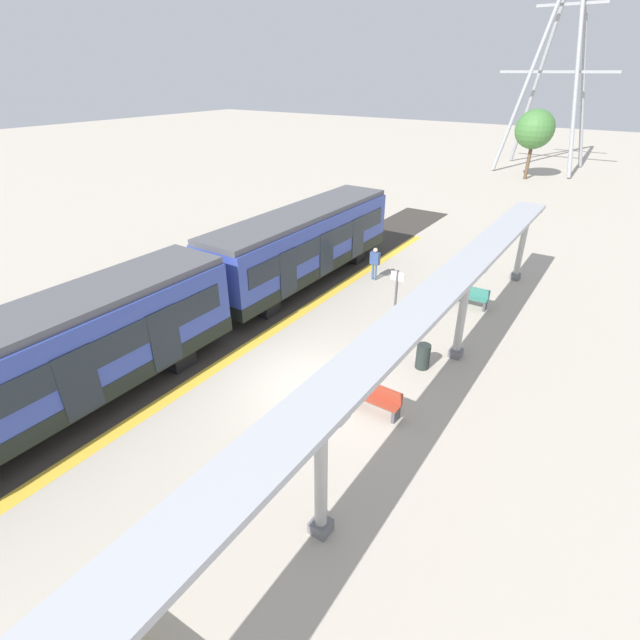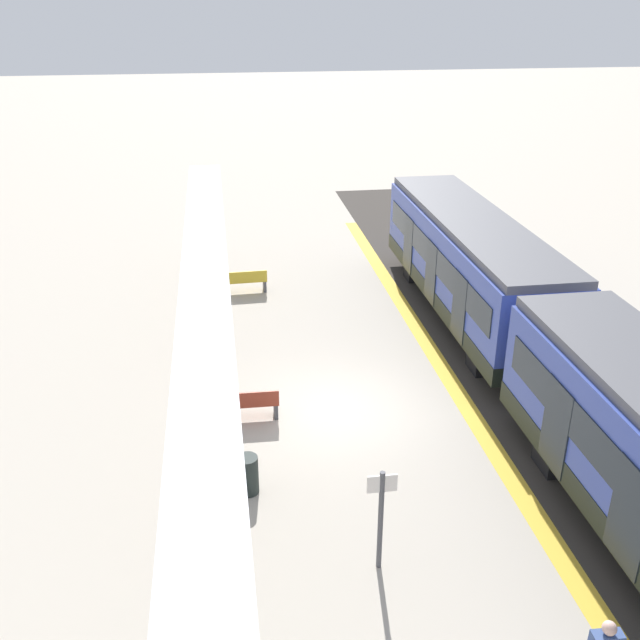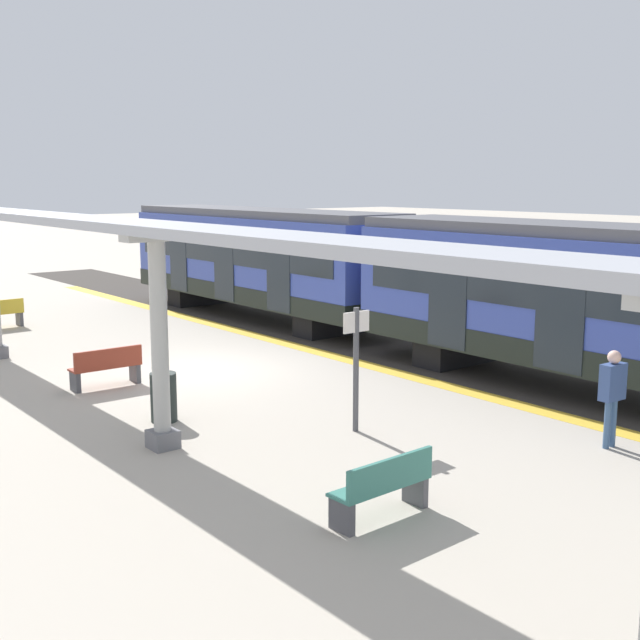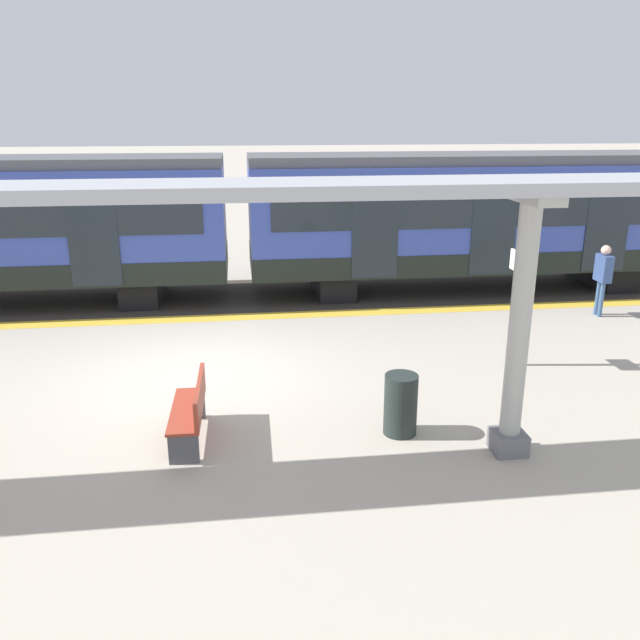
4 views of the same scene
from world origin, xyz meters
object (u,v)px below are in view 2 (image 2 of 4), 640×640
object	(u,v)px
bench_near_end	(246,281)
trash_bin	(248,475)
canopy_pillar_second	(209,292)
canopy_pillar_third	(211,463)
bench_far_end	(250,404)
train_near_carriage	(470,266)
platform_info_sign	(381,511)
canopy_pillar_nearest	(208,214)

from	to	relation	value
bench_near_end	trash_bin	size ratio (longest dim) A/B	1.68
canopy_pillar_second	bench_near_end	bearing A→B (deg)	-107.27
canopy_pillar_third	trash_bin	xyz separation A→B (m)	(-0.72, -1.34, -1.34)
canopy_pillar_second	bench_near_end	distance (m)	4.58
bench_near_end	bench_far_end	xyz separation A→B (m)	(0.37, 8.62, 0.00)
train_near_carriage	platform_info_sign	world-z (taller)	train_near_carriage
canopy_pillar_third	trash_bin	size ratio (longest dim) A/B	3.91
train_near_carriage	bench_near_end	bearing A→B (deg)	-24.27
canopy_pillar_second	train_near_carriage	bearing A→B (deg)	-173.80
canopy_pillar_nearest	canopy_pillar_second	distance (m)	8.51
canopy_pillar_third	trash_bin	world-z (taller)	canopy_pillar_third
canopy_pillar_second	canopy_pillar_third	world-z (taller)	same
canopy_pillar_nearest	bench_near_end	bearing A→B (deg)	106.73
canopy_pillar_third	bench_near_end	xyz separation A→B (m)	(-1.30, -12.91, -1.35)
train_near_carriage	trash_bin	world-z (taller)	train_near_carriage
canopy_pillar_second	platform_info_sign	size ratio (longest dim) A/B	1.60
canopy_pillar_nearest	bench_near_end	size ratio (longest dim) A/B	2.33
canopy_pillar_third	bench_far_end	size ratio (longest dim) A/B	2.34
canopy_pillar_nearest	trash_bin	world-z (taller)	canopy_pillar_nearest
canopy_pillar_nearest	trash_bin	distance (m)	15.97
canopy_pillar_second	bench_far_end	xyz separation A→B (m)	(-0.93, 4.44, -1.35)
canopy_pillar_third	platform_info_sign	size ratio (longest dim) A/B	1.60
platform_info_sign	canopy_pillar_second	bearing A→B (deg)	-72.95
bench_far_end	platform_info_sign	world-z (taller)	platform_info_sign
bench_far_end	train_near_carriage	bearing A→B (deg)	-144.76
canopy_pillar_second	platform_info_sign	bearing A→B (deg)	107.05
bench_near_end	canopy_pillar_second	bearing A→B (deg)	72.73
canopy_pillar_second	bench_far_end	distance (m)	4.73
train_near_carriage	platform_info_sign	distance (m)	12.24
canopy_pillar_nearest	platform_info_sign	xyz separation A→B (m)	(-3.08, 18.53, -0.46)
trash_bin	platform_info_sign	size ratio (longest dim) A/B	0.41
train_near_carriage	canopy_pillar_second	distance (m)	8.57
platform_info_sign	canopy_pillar_nearest	bearing A→B (deg)	-80.58
canopy_pillar_second	canopy_pillar_third	distance (m)	8.73
canopy_pillar_second	canopy_pillar_nearest	bearing A→B (deg)	-90.00
bench_far_end	trash_bin	xyz separation A→B (m)	(0.21, 2.96, 0.01)
bench_near_end	platform_info_sign	xyz separation A→B (m)	(-1.78, 14.21, 0.89)
train_near_carriage	platform_info_sign	xyz separation A→B (m)	(5.45, 10.95, -0.50)
train_near_carriage	bench_far_end	distance (m)	9.40
bench_near_end	trash_bin	xyz separation A→B (m)	(0.58, 11.58, 0.01)
canopy_pillar_nearest	canopy_pillar_second	xyz separation A→B (m)	(0.00, 8.51, 0.00)
bench_near_end	platform_info_sign	size ratio (longest dim) A/B	0.69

